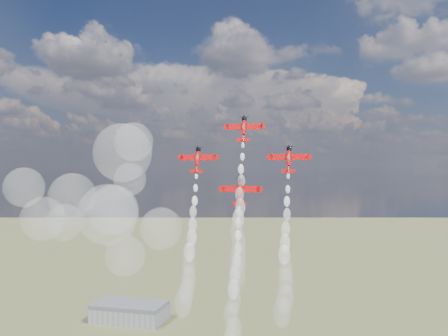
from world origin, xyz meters
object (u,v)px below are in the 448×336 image
plane_lead (244,129)px  plane_left (197,160)px  plane_slot (240,191)px  hangar (130,312)px  plane_right (289,159)px

plane_lead → plane_left: size_ratio=1.00×
plane_left → plane_slot: bearing=-10.6°
hangar → plane_right: 231.72m
plane_right → plane_slot: 18.35m
plane_lead → plane_right: bearing=-10.6°
plane_right → plane_slot: (-15.03, -2.82, -10.14)m
hangar → plane_right: (130.37, -159.61, 105.93)m
plane_left → plane_slot: 18.35m
plane_lead → plane_right: 18.35m
plane_right → plane_slot: bearing=-169.4°
plane_left → plane_slot: size_ratio=1.00×
plane_left → plane_right: 30.06m
hangar → plane_lead: size_ratio=4.11×
plane_lead → plane_left: (-15.03, -2.82, -10.14)m
plane_lead → plane_right: (15.03, -2.82, -10.14)m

